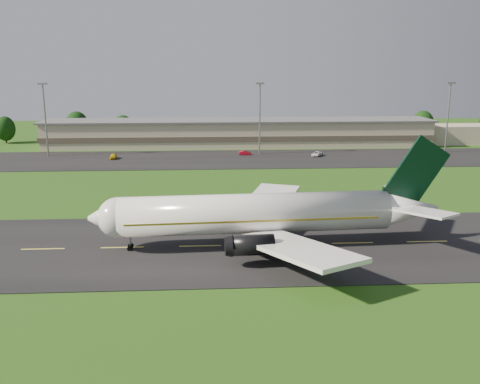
{
  "coord_description": "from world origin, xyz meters",
  "views": [
    {
      "loc": [
        -9.6,
        -72.31,
        25.22
      ],
      "look_at": [
        -4.87,
        8.0,
        6.0
      ],
      "focal_mm": 40.0,
      "sensor_mm": 36.0,
      "label": 1
    }
  ],
  "objects": [
    {
      "name": "terminal",
      "position": [
        6.4,
        96.18,
        3.99
      ],
      "size": [
        145.0,
        16.0,
        8.4
      ],
      "color": "#C6B497",
      "rests_on": "ground"
    },
    {
      "name": "service_vehicle_c",
      "position": [
        20.82,
        74.88,
        0.74
      ],
      "size": [
        4.28,
        5.06,
        1.29
      ],
      "primitive_type": "imported",
      "rotation": [
        0.0,
        0.0,
        -0.56
      ],
      "color": "silver",
      "rests_on": "apron"
    },
    {
      "name": "light_mast_west",
      "position": [
        -55.0,
        80.0,
        12.74
      ],
      "size": [
        2.4,
        1.2,
        20.35
      ],
      "color": "gray",
      "rests_on": "ground"
    },
    {
      "name": "light_mast_centre",
      "position": [
        5.0,
        80.0,
        12.74
      ],
      "size": [
        2.4,
        1.2,
        20.35
      ],
      "color": "gray",
      "rests_on": "ground"
    },
    {
      "name": "light_mast_east",
      "position": [
        60.0,
        80.0,
        12.74
      ],
      "size": [
        2.4,
        1.2,
        20.35
      ],
      "color": "gray",
      "rests_on": "ground"
    },
    {
      "name": "airliner",
      "position": [
        -2.37,
        0.05,
        4.66
      ],
      "size": [
        51.3,
        42.12,
        15.57
      ],
      "rotation": [
        0.0,
        0.0,
        0.05
      ],
      "color": "white",
      "rests_on": "ground"
    },
    {
      "name": "ground",
      "position": [
        0.0,
        0.0,
        0.0
      ],
      "size": [
        360.0,
        360.0,
        0.0
      ],
      "primitive_type": "plane",
      "color": "#1F4912",
      "rests_on": "ground"
    },
    {
      "name": "apron",
      "position": [
        0.0,
        72.0,
        0.05
      ],
      "size": [
        260.0,
        30.0,
        0.1
      ],
      "primitive_type": "cube",
      "color": "black",
      "rests_on": "ground"
    },
    {
      "name": "taxiway",
      "position": [
        0.0,
        0.0,
        0.05
      ],
      "size": [
        220.0,
        30.0,
        0.1
      ],
      "primitive_type": "cube",
      "color": "black",
      "rests_on": "ground"
    },
    {
      "name": "tree_line",
      "position": [
        34.46,
        106.15,
        5.25
      ],
      "size": [
        198.81,
        9.3,
        10.77
      ],
      "color": "black",
      "rests_on": "ground"
    },
    {
      "name": "service_vehicle_d",
      "position": [
        53.97,
        76.29,
        0.75
      ],
      "size": [
        4.68,
        4.11,
        1.3
      ],
      "primitive_type": "imported",
      "rotation": [
        0.0,
        0.0,
        0.94
      ],
      "color": "orange",
      "rests_on": "apron"
    },
    {
      "name": "service_vehicle_b",
      "position": [
        0.69,
        78.13,
        0.68
      ],
      "size": [
        3.56,
        1.29,
        1.17
      ],
      "primitive_type": "imported",
      "rotation": [
        0.0,
        0.0,
        1.56
      ],
      "color": "#AA0B1C",
      "rests_on": "apron"
    },
    {
      "name": "service_vehicle_a",
      "position": [
        -35.76,
        73.82,
        0.81
      ],
      "size": [
        1.98,
        4.27,
        1.42
      ],
      "primitive_type": "imported",
      "rotation": [
        0.0,
        0.0,
        0.08
      ],
      "color": "#C3A70B",
      "rests_on": "apron"
    }
  ]
}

